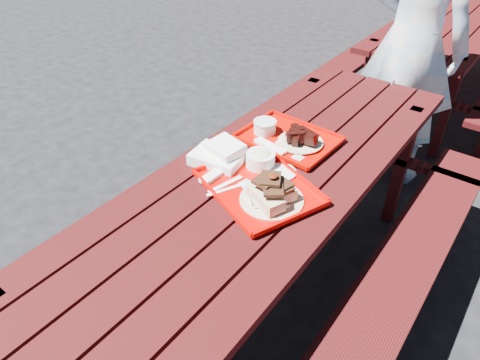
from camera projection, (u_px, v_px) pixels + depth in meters
The scene contains 7 objects.
ground at pixel (258, 296), 2.16m from camera, with size 60.00×60.00×0.00m, color black.
picnic_table_near at pixel (261, 212), 1.83m from camera, with size 1.41×2.40×0.75m.
picnic_table_far at pixel (449, 39), 3.63m from camera, with size 1.41×2.40×0.75m.
near_tray at pixel (263, 181), 1.63m from camera, with size 0.54×0.48×0.14m.
far_tray at pixel (286, 137), 1.92m from camera, with size 0.43×0.34×0.07m.
white_cloth at pixel (220, 155), 1.78m from camera, with size 0.23×0.19×0.09m.
person at pixel (412, 44), 2.55m from camera, with size 0.65×0.43×1.79m, color #A9CAE5.
Camera 1 is at (0.76, -1.16, 1.76)m, focal length 32.00 mm.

